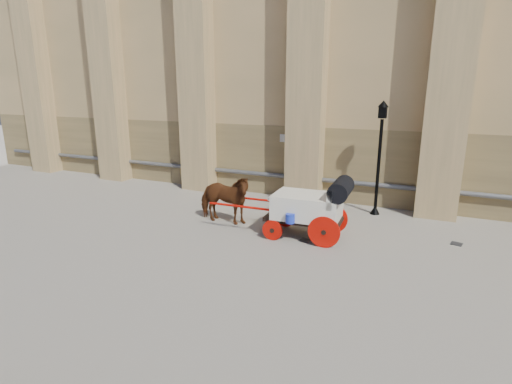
% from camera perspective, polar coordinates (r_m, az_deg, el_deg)
% --- Properties ---
extents(ground, '(90.00, 90.00, 0.00)m').
position_cam_1_polar(ground, '(13.11, 6.13, -5.74)').
color(ground, gray).
rests_on(ground, ground).
extents(horse, '(0.94, 2.06, 1.74)m').
position_cam_1_polar(horse, '(13.68, -4.60, -0.98)').
color(horse, '#602E16').
rests_on(horse, ground).
extents(carriage, '(4.49, 1.64, 1.94)m').
position_cam_1_polar(carriage, '(12.39, 7.99, -1.91)').
color(carriage, black).
rests_on(carriage, ground).
extents(street_lamp, '(0.39, 0.39, 4.13)m').
position_cam_1_polar(street_lamp, '(15.00, 17.20, 5.05)').
color(street_lamp, black).
rests_on(street_lamp, ground).
extents(drain_grate_near, '(0.37, 0.37, 0.01)m').
position_cam_1_polar(drain_grate_near, '(12.46, 6.99, -6.85)').
color(drain_grate_near, black).
rests_on(drain_grate_near, ground).
extents(drain_grate_far, '(0.38, 0.38, 0.01)m').
position_cam_1_polar(drain_grate_far, '(13.53, 26.72, -6.62)').
color(drain_grate_far, black).
rests_on(drain_grate_far, ground).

